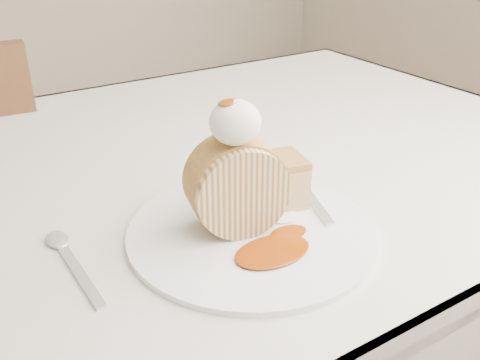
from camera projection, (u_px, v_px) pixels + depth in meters
table at (174, 214)px, 0.86m from camera, size 1.40×0.90×0.75m
plate at (251, 231)px, 0.64m from camera, size 0.35×0.35×0.01m
roulade_slice at (237, 186)px, 0.62m from camera, size 0.12×0.08×0.11m
cake_chunk at (277, 184)px, 0.69m from camera, size 0.08×0.07×0.06m
whipped_cream at (235, 122)px, 0.58m from camera, size 0.06×0.06×0.05m
caramel_drizzle at (231, 97)px, 0.57m from camera, size 0.03×0.02×0.01m
caramel_pool at (272, 251)px, 0.60m from camera, size 0.10×0.08×0.00m
fork at (313, 200)px, 0.70m from camera, size 0.08×0.18×0.00m
spoon at (81, 276)px, 0.57m from camera, size 0.03×0.15×0.00m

